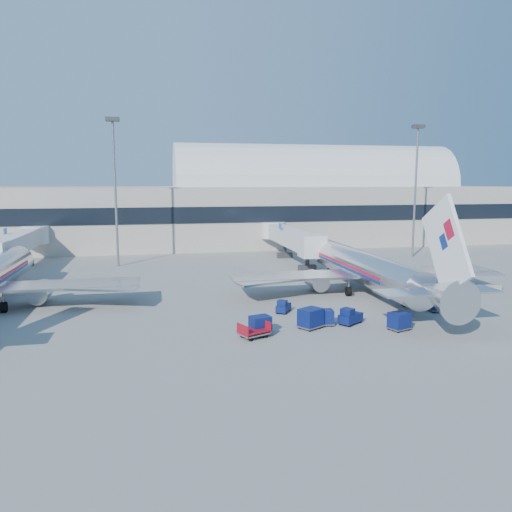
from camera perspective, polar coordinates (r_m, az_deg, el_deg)
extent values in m
plane|color=gray|center=(53.08, 4.45, -5.78)|extent=(260.00, 260.00, 0.00)
cube|color=#B2AA9E|center=(106.21, -17.35, 4.31)|extent=(170.00, 28.00, 12.00)
cube|color=black|center=(92.31, -18.23, 4.31)|extent=(170.00, 0.40, 3.00)
cylinder|color=silver|center=(110.86, 6.54, 7.90)|extent=(60.00, 18.00, 18.00)
cylinder|color=silver|center=(61.36, 11.95, -1.22)|extent=(3.80, 28.00, 3.80)
sphere|color=silver|center=(74.25, 7.67, 0.56)|extent=(3.72, 3.72, 3.72)
cone|color=silver|center=(46.49, 20.31, -4.17)|extent=(3.80, 6.00, 3.80)
cube|color=#B40D2A|center=(62.22, 11.59, -0.85)|extent=(3.85, 20.16, 0.32)
cube|color=navy|center=(62.28, 11.58, -1.18)|extent=(3.85, 20.16, 0.32)
cube|color=white|center=(45.34, 20.93, 1.13)|extent=(0.35, 7.79, 8.74)
cube|color=silver|center=(46.86, 20.00, -3.81)|extent=(11.00, 3.00, 0.18)
cube|color=silver|center=(60.56, 12.31, -1.94)|extent=(32.00, 5.00, 0.28)
cylinder|color=#B7B7BC|center=(60.15, 6.89, -2.80)|extent=(2.10, 3.80, 2.10)
cylinder|color=#B7B7BC|center=(64.43, 16.23, -2.32)|extent=(2.10, 3.80, 2.10)
cylinder|color=black|center=(71.84, 8.41, -1.70)|extent=(0.40, 0.90, 0.90)
sphere|color=silver|center=(72.38, -25.58, -0.41)|extent=(3.72, 3.72, 3.72)
cylinder|color=#B7B7BC|center=(58.45, -23.40, -3.78)|extent=(2.10, 3.80, 2.10)
cylinder|color=black|center=(69.91, -26.04, -2.77)|extent=(0.40, 0.90, 0.90)
cube|color=silver|center=(82.88, 3.85, 2.21)|extent=(2.70, 24.00, 2.70)
cube|color=silver|center=(71.28, 6.44, 1.14)|extent=(3.40, 3.20, 3.20)
cylinder|color=silver|center=(93.96, 1.99, 2.96)|extent=(4.40, 4.40, 3.00)
cube|color=#2D2D30|center=(73.66, 5.89, -0.34)|extent=(0.50, 0.50, 3.00)
cube|color=#2D2D30|center=(73.88, 5.87, -1.37)|extent=(2.60, 1.00, 0.90)
cube|color=#2D2D30|center=(86.02, 3.30, 0.97)|extent=(0.50, 0.50, 3.00)
cube|color=#2D2D30|center=(86.21, 3.30, 0.08)|extent=(2.60, 1.00, 0.90)
cube|color=navy|center=(82.30, 2.78, 3.43)|extent=(0.12, 1.40, 0.90)
cube|color=silver|center=(82.45, -25.59, 1.35)|extent=(2.70, 24.00, 2.70)
cylinder|color=silver|center=(93.58, -23.91, 2.21)|extent=(4.40, 4.40, 3.00)
cube|color=#2D2D30|center=(85.60, -25.01, 0.14)|extent=(0.50, 0.50, 3.00)
cube|color=#2D2D30|center=(85.79, -24.96, -0.75)|extent=(2.60, 1.00, 0.90)
cube|color=navy|center=(82.68, -26.74, 2.55)|extent=(0.12, 1.40, 0.90)
cylinder|color=slate|center=(79.67, -15.76, 6.70)|extent=(0.36, 0.36, 22.00)
cube|color=#2D2D30|center=(80.17, -16.09, 14.79)|extent=(2.00, 1.20, 0.60)
cylinder|color=slate|center=(90.95, 17.73, 6.80)|extent=(0.36, 0.36, 22.00)
cube|color=#2D2D30|center=(91.39, 18.06, 13.90)|extent=(2.00, 1.20, 0.60)
cube|color=#9E9E96|center=(62.01, 20.17, -3.77)|extent=(3.00, 0.55, 0.90)
cube|color=#9E9E96|center=(63.79, 22.70, -3.58)|extent=(3.00, 0.55, 0.90)
cube|color=#9E9E96|center=(65.68, 25.09, -3.39)|extent=(3.00, 0.55, 0.90)
cube|color=#0A164E|center=(47.27, 10.75, -6.97)|extent=(2.69, 2.39, 0.79)
cube|color=#0A164E|center=(46.68, 10.42, -6.36)|extent=(1.39, 1.41, 0.74)
cylinder|color=black|center=(48.28, 10.81, -7.00)|extent=(0.62, 0.53, 0.59)
cube|color=#0A164E|center=(55.13, 17.53, -5.06)|extent=(2.25, 2.37, 0.71)
cube|color=#0A164E|center=(55.16, 17.09, -4.42)|extent=(1.28, 1.27, 0.66)
cylinder|color=black|center=(55.33, 18.41, -5.32)|extent=(0.50, 0.54, 0.53)
cube|color=#0A164E|center=(50.58, 3.16, -5.91)|extent=(1.97, 2.29, 0.67)
cube|color=#0A164E|center=(50.04, 3.01, -5.44)|extent=(1.19, 1.16, 0.63)
cylinder|color=black|center=(51.42, 2.97, -5.95)|extent=(0.43, 0.53, 0.50)
cube|color=#0A164E|center=(46.39, 7.80, -6.87)|extent=(1.70, 1.38, 1.27)
cube|color=slate|center=(46.56, 7.78, -7.64)|extent=(1.79, 1.44, 0.09)
cylinder|color=black|center=(47.16, 8.38, -7.46)|extent=(0.36, 0.18, 0.35)
cube|color=#0A164E|center=(45.26, 6.25, -6.97)|extent=(2.47, 2.32, 1.58)
cube|color=slate|center=(45.48, 6.24, -7.94)|extent=(2.59, 2.43, 0.11)
cylinder|color=black|center=(46.42, 6.30, -7.63)|extent=(0.46, 0.38, 0.44)
cube|color=#0A164E|center=(43.55, 0.49, -7.75)|extent=(1.98, 1.73, 1.36)
cube|color=slate|center=(43.74, 0.48, -8.61)|extent=(2.08, 1.80, 0.09)
cylinder|color=black|center=(44.48, 0.92, -8.34)|extent=(0.40, 0.25, 0.37)
cube|color=#0A164E|center=(46.32, 16.07, -7.06)|extent=(2.09, 1.86, 1.40)
cube|color=slate|center=(46.51, 16.03, -7.89)|extent=(2.20, 1.94, 0.10)
cylinder|color=black|center=(47.34, 16.11, -7.63)|extent=(0.41, 0.28, 0.38)
cube|color=#0A164E|center=(54.05, 20.13, -5.02)|extent=(1.86, 1.51, 1.40)
cube|color=slate|center=(54.21, 20.09, -5.75)|extent=(1.96, 1.57, 0.10)
cylinder|color=black|center=(54.97, 20.48, -5.60)|extent=(0.40, 0.19, 0.39)
cube|color=slate|center=(42.60, -0.22, -8.82)|extent=(2.91, 2.52, 0.13)
cube|color=maroon|center=(42.53, -0.22, -8.54)|extent=(2.93, 2.57, 0.09)
cylinder|color=black|center=(43.55, 0.15, -8.66)|extent=(0.48, 0.34, 0.44)
imported|color=#BFD716|center=(51.29, 22.47, -6.02)|extent=(0.49, 0.64, 1.58)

